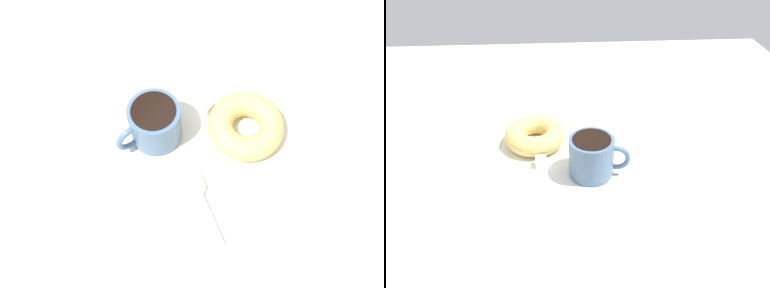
{
  "view_description": "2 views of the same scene",
  "coord_description": "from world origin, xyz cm",
  "views": [
    {
      "loc": [
        22.39,
        -20.51,
        58.14
      ],
      "look_at": [
        2.76,
        -0.76,
        2.3
      ],
      "focal_mm": 40.0,
      "sensor_mm": 36.0,
      "label": 1
    },
    {
      "loc": [
        -52.51,
        2.74,
        41.97
      ],
      "look_at": [
        2.76,
        -0.76,
        2.3
      ],
      "focal_mm": 35.0,
      "sensor_mm": 36.0,
      "label": 2
    }
  ],
  "objects": [
    {
      "name": "sugar_cube",
      "position": [
        -0.64,
        5.97,
        1.23
      ],
      "size": [
        1.86,
        1.86,
        1.86
      ],
      "primitive_type": "cube",
      "color": "white",
      "rests_on": "napkin"
    },
    {
      "name": "spoon",
      "position": [
        8.47,
        -4.72,
        0.71
      ],
      "size": [
        11.03,
        5.87,
        0.9
      ],
      "color": "silver",
      "rests_on": "napkin"
    },
    {
      "name": "ground_plane",
      "position": [
        0.0,
        0.0,
        -1.0
      ],
      "size": [
        120.0,
        120.0,
        2.0
      ],
      "primitive_type": "cube",
      "color": "beige"
    },
    {
      "name": "donut",
      "position": [
        6.33,
        7.09,
        2.2
      ],
      "size": [
        11.49,
        11.49,
        3.8
      ],
      "primitive_type": "torus",
      "color": "#E5C66B",
      "rests_on": "napkin"
    },
    {
      "name": "coffee_cup",
      "position": [
        -2.99,
        -2.82,
        3.93
      ],
      "size": [
        7.62,
        10.37,
        6.99
      ],
      "color": "slate",
      "rests_on": "napkin"
    },
    {
      "name": "napkin",
      "position": [
        2.76,
        -0.76,
        0.15
      ],
      "size": [
        31.22,
        31.22,
        0.3
      ],
      "primitive_type": "cube",
      "rotation": [
        0.0,
        0.0,
        -0.07
      ],
      "color": "white",
      "rests_on": "ground_plane"
    }
  ]
}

